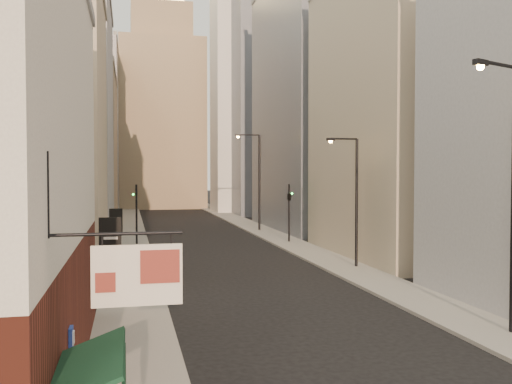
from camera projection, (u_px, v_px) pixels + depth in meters
name	position (u px, v px, depth m)	size (l,w,h in m)	color
sidewalk_left	(130.00, 228.00, 60.99)	(3.00, 140.00, 0.15)	gray
sidewalk_right	(248.00, 225.00, 63.84)	(3.00, 140.00, 0.15)	gray
left_bldg_beige	(28.00, 136.00, 31.24)	(8.00, 12.00, 16.00)	tan
left_bldg_grey	(61.00, 124.00, 46.77)	(8.00, 16.00, 20.00)	#929397
left_bldg_tan	(79.00, 150.00, 64.37)	(8.00, 18.00, 17.00)	#967F62
left_bldg_wingrid	(90.00, 132.00, 83.75)	(8.00, 20.00, 24.00)	gray
right_bldg_beige	(397.00, 116.00, 40.33)	(8.00, 16.00, 20.00)	tan
right_bldg_wingrid	(310.00, 106.00, 59.73)	(8.00, 20.00, 26.00)	gray
highrise	(290.00, 45.00, 87.91)	(21.00, 23.00, 51.20)	gray
clock_tower	(161.00, 105.00, 97.67)	(14.00, 14.00, 44.90)	#967F62
white_tower	(240.00, 89.00, 86.40)	(8.00, 8.00, 41.50)	silver
streetlamp_near	(510.00, 183.00, 20.51)	(2.44, 1.16, 9.82)	black
streetlamp_mid	(354.00, 194.00, 35.19)	(2.12, 0.38, 8.09)	black
streetlamp_far	(257.00, 176.00, 57.60)	(2.58, 0.39, 9.83)	black
traffic_light_left	(136.00, 202.00, 46.32)	(0.57, 0.47, 5.00)	black
traffic_light_right	(289.00, 199.00, 48.04)	(0.66, 0.65, 5.00)	black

